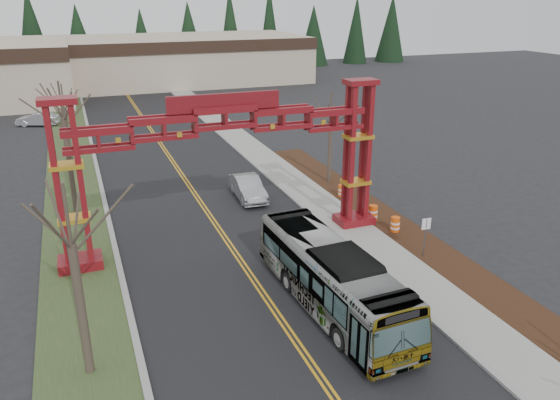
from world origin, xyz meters
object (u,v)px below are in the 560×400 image
bare_tree_median_mid (63,117)px  barrel_north (342,191)px  barrel_mid (373,213)px  street_sign (426,230)px  bare_tree_median_near (71,244)px  transit_bus (331,278)px  bare_tree_median_far (64,109)px  barrel_south (395,225)px  parked_car_far_a (38,119)px  bare_tree_right_far (331,118)px  retail_building_east (182,59)px  gateway_arch (225,143)px  silver_sedan (248,188)px

bare_tree_median_mid → barrel_north: bare_tree_median_mid is taller
barrel_mid → street_sign: bearing=-89.6°
bare_tree_median_near → barrel_mid: size_ratio=7.10×
transit_bus → bare_tree_median_near: (-10.49, -0.89, 3.82)m
bare_tree_median_far → street_sign: bare_tree_median_far is taller
barrel_south → bare_tree_median_near: bearing=-158.5°
street_sign → barrel_north: street_sign is taller
bare_tree_median_far → barrel_north: size_ratio=7.23×
parked_car_far_a → barrel_mid: size_ratio=4.16×
bare_tree_right_far → street_sign: (-0.63, -13.05, -3.31)m
bare_tree_median_far → bare_tree_median_near: bearing=-90.0°
bare_tree_right_far → barrel_mid: size_ratio=6.48×
bare_tree_median_mid → bare_tree_right_far: (18.00, -0.61, -1.31)m
retail_building_east → barrel_mid: size_ratio=35.57×
transit_bus → barrel_mid: bearing=47.2°
gateway_arch → bare_tree_median_far: gateway_arch is taller
bare_tree_median_near → bare_tree_median_far: bearing=90.0°
retail_building_east → parked_car_far_a: size_ratio=8.55×
transit_bus → barrel_south: 9.47m
bare_tree_median_far → barrel_south: bearing=-49.6°
silver_sedan → barrel_mid: bearing=-45.7°
barrel_south → barrel_mid: barrel_mid is taller
bare_tree_median_near → barrel_north: bare_tree_median_near is taller
barrel_south → silver_sedan: bearing=126.3°
retail_building_east → bare_tree_right_far: 54.28m
transit_bus → barrel_mid: size_ratio=10.32×
transit_bus → street_sign: bearing=19.1°
bare_tree_median_near → street_sign: bearing=11.7°
bare_tree_median_far → barrel_mid: bearing=-47.3°
gateway_arch → barrel_north: size_ratio=19.30×
bare_tree_median_mid → retail_building_east: bearing=71.5°
silver_sedan → bare_tree_median_near: bare_tree_median_near is taller
gateway_arch → bare_tree_median_far: (-8.00, 18.77, -1.16)m
transit_bus → retail_building_east: bearing=81.4°
bare_tree_right_far → barrel_north: bearing=-99.7°
bare_tree_median_mid → bare_tree_right_far: bare_tree_median_mid is taller
bare_tree_median_far → barrel_north: bearing=-39.2°
barrel_mid → barrel_north: size_ratio=1.13×
silver_sedan → parked_car_far_a: bearing=118.3°
gateway_arch → barrel_south: size_ratio=17.82×
gateway_arch → transit_bus: bearing=-72.9°
bare_tree_median_mid → barrel_south: size_ratio=8.32×
gateway_arch → barrel_mid: 10.81m
bare_tree_median_near → barrel_mid: (17.34, 8.98, -4.82)m
transit_bus → barrel_north: transit_bus is taller
barrel_north → silver_sedan: bearing=160.4°
parked_car_far_a → bare_tree_median_far: 17.93m
retail_building_east → bare_tree_median_far: 46.80m
gateway_arch → barrel_north: gateway_arch is taller
bare_tree_right_far → barrel_south: (-0.32, -9.70, -4.46)m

